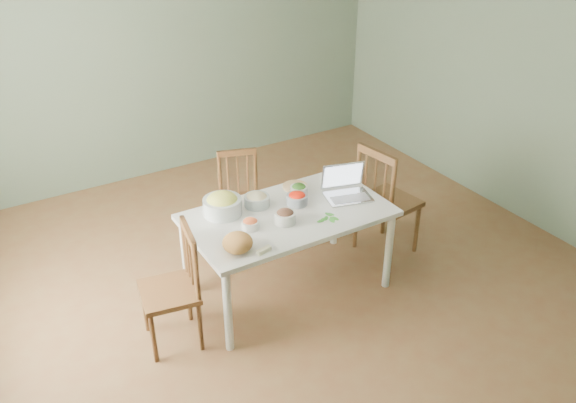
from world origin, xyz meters
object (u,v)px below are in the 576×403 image
dining_table (288,252)px  chair_right (389,199)px  bowl_squash (222,204)px  laptop (349,184)px  bread_boule (238,243)px  chair_far (241,201)px  chair_left (169,289)px

dining_table → chair_right: 1.07m
dining_table → bowl_squash: 0.67m
chair_right → laptop: chair_right is taller
bread_boule → bowl_squash: (0.13, 0.51, 0.02)m
chair_right → bread_boule: (-1.62, -0.32, 0.28)m
chair_far → chair_left: size_ratio=0.93×
dining_table → bowl_squash: size_ratio=5.26×
bowl_squash → laptop: laptop is taller
dining_table → chair_left: 1.03m
chair_right → laptop: size_ratio=2.93×
chair_right → laptop: bearing=93.2°
bread_boule → bowl_squash: bearing=75.6°
chair_far → dining_table: bearing=-73.2°
chair_far → laptop: (0.52, -0.87, 0.42)m
dining_table → bread_boule: bearing=-154.9°
chair_far → bread_boule: 1.29m
dining_table → chair_left: size_ratio=1.69×
chair_left → laptop: size_ratio=2.60×
chair_left → bowl_squash: size_ratio=3.12×
chair_right → bread_boule: chair_right is taller
chair_far → chair_right: (1.04, -0.77, 0.09)m
chair_far → bowl_squash: bearing=-109.7°
chair_left → bread_boule: chair_left is taller
chair_right → bowl_squash: size_ratio=3.50×
chair_left → laptop: 1.61m
chair_left → laptop: bearing=100.8°
chair_far → bread_boule: bearing=-100.1°
bowl_squash → chair_right: bearing=-7.3°
chair_left → bread_boule: (0.46, -0.18, 0.34)m
bowl_squash → laptop: bearing=-17.0°
chair_right → chair_far: bearing=45.6°
chair_right → bread_boule: size_ratio=4.88×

